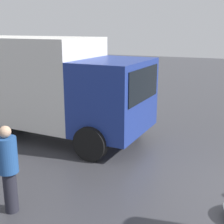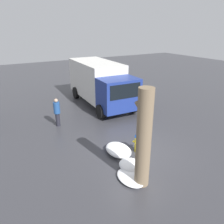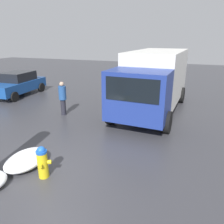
# 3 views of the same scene
# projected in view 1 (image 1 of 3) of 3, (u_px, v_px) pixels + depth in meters

# --- Properties ---
(delivery_truck) EXTENTS (7.14, 3.01, 3.00)m
(delivery_truck) POSITION_uv_depth(u_px,v_px,m) (35.00, 82.00, 9.79)
(delivery_truck) COLOR navy
(delivery_truck) RESTS_ON ground_plane
(pedestrian) EXTENTS (0.36, 0.36, 1.65)m
(pedestrian) POSITION_uv_depth(u_px,v_px,m) (8.00, 166.00, 5.55)
(pedestrian) COLOR #23232D
(pedestrian) RESTS_ON ground_plane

